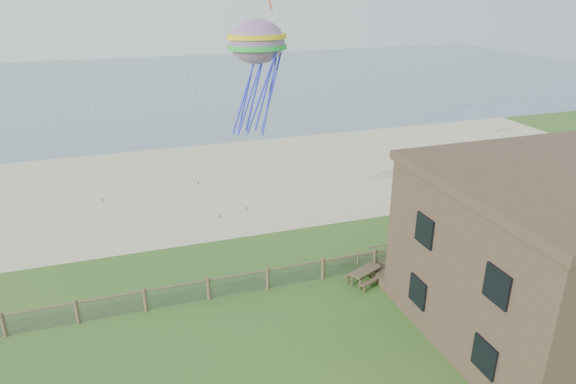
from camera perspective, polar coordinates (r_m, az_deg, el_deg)
name	(u,v)px	position (r m, az deg, el deg)	size (l,w,h in m)	color
ground	(310,366)	(21.99, 2.41, -18.76)	(160.00, 160.00, 0.00)	#2C5A1E
sand_beach	(210,182)	(40.60, -8.63, 1.12)	(72.00, 20.00, 0.02)	#C9B591
ocean	(158,85)	(82.96, -14.25, 11.48)	(160.00, 68.00, 0.02)	slate
chainlink_fence	(268,279)	(26.26, -2.27, -9.69)	(36.20, 0.20, 1.25)	brown
motel_deck	(494,254)	(31.36, 21.90, -6.42)	(15.00, 2.00, 0.50)	brown
picnic_table	(365,276)	(27.15, 8.55, -9.19)	(1.84, 1.39, 0.78)	brown
octopus_kite	(258,75)	(29.07, -3.35, 12.90)	(3.29, 2.32, 6.78)	orange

